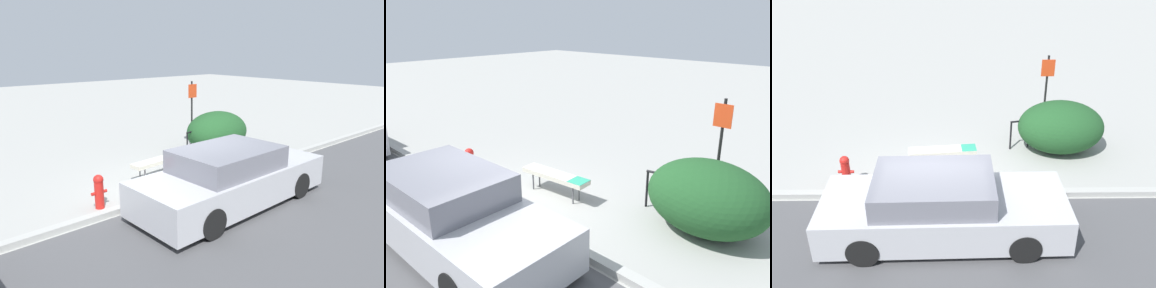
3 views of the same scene
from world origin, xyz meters
The scene contains 8 objects.
ground_plane centered at (0.00, 0.00, 0.00)m, with size 60.00×60.00×0.00m, color #9E9E99.
curb centered at (0.00, 0.00, 0.07)m, with size 60.00×0.20×0.13m.
bench centered at (0.19, 1.27, 0.45)m, with size 1.70×0.53×0.52m.
bike_rack centered at (2.22, 2.23, 0.50)m, with size 0.55×0.16×0.83m.
sign_post centered at (3.00, 3.11, 1.38)m, with size 0.36×0.08×2.30m.
fire_hydrant centered at (-2.02, 0.48, 0.41)m, with size 0.36×0.22×0.77m.
shrub_hedge centered at (3.27, 2.14, 0.67)m, with size 2.25×1.76×1.35m.
parked_car_near centered at (0.26, -1.28, 0.62)m, with size 4.72×1.86×1.33m.
Camera 3 is at (0.59, -7.94, 5.58)m, focal length 40.00 mm.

